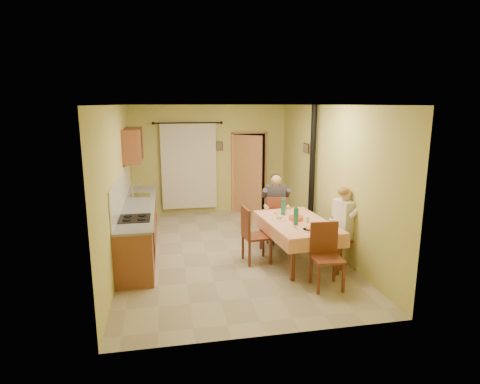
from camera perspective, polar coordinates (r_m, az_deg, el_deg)
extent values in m
cube|color=tan|center=(7.95, -1.65, -8.35)|extent=(4.00, 6.00, 0.01)
cube|color=#CAC668|center=(10.50, -4.33, 4.63)|extent=(4.00, 0.04, 2.80)
cube|color=#CAC668|center=(4.71, 4.11, -5.14)|extent=(4.00, 0.04, 2.80)
cube|color=#CAC668|center=(7.52, -16.95, 1.01)|extent=(0.04, 6.00, 2.80)
cube|color=#CAC668|center=(8.12, 12.37, 2.07)|extent=(0.04, 6.00, 2.80)
cube|color=white|center=(7.43, -1.79, 12.28)|extent=(4.00, 6.00, 0.04)
cube|color=brown|center=(8.11, -14.12, -5.01)|extent=(0.60, 3.60, 0.88)
cube|color=gray|center=(7.99, -14.30, -1.86)|extent=(0.64, 3.64, 0.04)
cube|color=white|center=(7.94, -16.48, 0.37)|extent=(0.02, 3.60, 0.66)
cube|color=silver|center=(8.76, -14.02, -0.49)|extent=(0.42, 0.42, 0.03)
cube|color=black|center=(7.02, -14.76, -3.65)|extent=(0.52, 0.56, 0.02)
cube|color=black|center=(7.14, -12.16, -7.22)|extent=(0.01, 0.55, 0.55)
cube|color=brown|center=(9.10, -14.96, 6.54)|extent=(0.35, 1.40, 0.70)
cylinder|color=black|center=(10.24, -7.44, 9.71)|extent=(1.70, 0.04, 0.04)
cube|color=silver|center=(10.37, -7.27, 3.63)|extent=(1.40, 0.06, 2.20)
cube|color=black|center=(10.71, 1.31, 2.81)|extent=(0.84, 0.03, 2.06)
cube|color=tan|center=(10.61, -1.05, 2.72)|extent=(0.06, 0.06, 2.12)
cube|color=tan|center=(10.79, 3.67, 2.87)|extent=(0.06, 0.06, 2.12)
cube|color=tan|center=(10.57, 1.36, 8.47)|extent=(0.96, 0.06, 0.06)
cube|color=tan|center=(10.41, 1.10, 2.48)|extent=(0.65, 0.56, 2.04)
cube|color=#EFA07B|center=(7.30, 8.12, -4.25)|extent=(1.23, 1.89, 0.04)
cube|color=#EFA07B|center=(6.57, 11.32, -7.29)|extent=(1.07, 0.12, 0.22)
cube|color=#EFA07B|center=(8.12, 5.50, -3.26)|extent=(1.07, 0.12, 0.22)
cube|color=#EFA07B|center=(7.13, 4.15, -5.47)|extent=(0.18, 1.79, 0.22)
cube|color=#EFA07B|center=(7.56, 11.81, -4.67)|extent=(0.18, 1.79, 0.22)
cylinder|color=white|center=(7.90, 6.23, -2.67)|extent=(0.25, 0.25, 0.02)
ellipsoid|color=#CC7233|center=(7.90, 6.23, -2.52)|extent=(0.12, 0.12, 0.05)
cylinder|color=white|center=(6.77, 9.84, -5.38)|extent=(0.25, 0.25, 0.02)
ellipsoid|color=#CC7233|center=(6.77, 9.85, -5.21)|extent=(0.12, 0.12, 0.05)
cylinder|color=white|center=(7.10, 11.58, -4.61)|extent=(0.25, 0.25, 0.02)
ellipsoid|color=#CC7233|center=(7.09, 11.59, -4.45)|extent=(0.12, 0.12, 0.05)
cylinder|color=white|center=(7.34, 5.62, -3.86)|extent=(0.25, 0.25, 0.02)
ellipsoid|color=#CC7233|center=(7.33, 5.62, -3.70)|extent=(0.12, 0.12, 0.05)
cylinder|color=#F76643|center=(7.32, 7.97, -3.69)|extent=(0.26, 0.26, 0.08)
cylinder|color=white|center=(6.82, 10.02, -5.27)|extent=(0.28, 0.28, 0.02)
cube|color=tan|center=(6.83, 9.61, -5.04)|extent=(0.07, 0.07, 0.03)
cube|color=tan|center=(6.83, 9.80, -5.03)|extent=(0.07, 0.07, 0.03)
cube|color=tan|center=(6.85, 10.19, -5.01)|extent=(0.07, 0.07, 0.03)
cube|color=tan|center=(6.84, 10.10, -5.02)|extent=(0.05, 0.07, 0.03)
cube|color=tan|center=(6.82, 10.09, -5.08)|extent=(0.07, 0.06, 0.03)
cube|color=tan|center=(6.84, 10.21, -5.02)|extent=(0.07, 0.05, 0.03)
cube|color=tan|center=(6.82, 10.58, -5.10)|extent=(0.06, 0.07, 0.03)
cylinder|color=silver|center=(7.22, 9.59, -3.90)|extent=(0.07, 0.07, 0.10)
cylinder|color=silver|center=(7.63, 8.12, -2.96)|extent=(0.07, 0.07, 0.10)
cylinder|color=white|center=(6.68, 12.93, -4.76)|extent=(0.11, 0.11, 0.22)
cylinder|color=silver|center=(6.68, 12.95, -4.51)|extent=(0.02, 0.02, 0.30)
cube|color=brown|center=(8.40, 5.06, -3.79)|extent=(0.48, 0.48, 0.04)
cube|color=brown|center=(8.15, 5.26, -2.41)|extent=(0.42, 0.10, 0.48)
cube|color=brown|center=(6.41, 12.33, -9.26)|extent=(0.48, 0.48, 0.04)
cube|color=brown|center=(6.50, 11.84, -6.35)|extent=(0.45, 0.07, 0.51)
cube|color=brown|center=(7.40, 14.54, -6.41)|extent=(0.54, 0.54, 0.04)
cube|color=brown|center=(7.44, 15.93, -4.14)|extent=(0.13, 0.45, 0.52)
cube|color=brown|center=(7.28, 2.39, -6.32)|extent=(0.50, 0.50, 0.04)
cube|color=brown|center=(7.13, 0.81, -4.32)|extent=(0.09, 0.46, 0.53)
cube|color=#38333D|center=(8.28, 5.16, -3.45)|extent=(0.42, 0.45, 0.16)
cube|color=#38333D|center=(8.32, 5.09, -0.89)|extent=(0.43, 0.28, 0.54)
sphere|color=tan|center=(8.23, 5.15, 1.74)|extent=(0.21, 0.21, 0.21)
ellipsoid|color=black|center=(8.26, 5.12, 2.07)|extent=(0.21, 0.21, 0.16)
cube|color=silver|center=(7.43, 15.20, -5.71)|extent=(0.47, 0.43, 0.16)
cube|color=silver|center=(7.26, 14.54, -3.23)|extent=(0.30, 0.44, 0.54)
sphere|color=tan|center=(7.17, 14.77, -0.21)|extent=(0.21, 0.21, 0.21)
ellipsoid|color=olive|center=(7.14, 14.53, 0.07)|extent=(0.21, 0.21, 0.16)
cylinder|color=black|center=(8.63, 10.21, 2.77)|extent=(0.12, 0.12, 2.80)
cylinder|color=black|center=(8.92, 9.90, -5.17)|extent=(0.24, 0.24, 0.30)
cube|color=black|center=(10.46, -2.97, 6.55)|extent=(0.19, 0.03, 0.23)
cube|color=brown|center=(9.15, 9.39, 6.19)|extent=(0.03, 0.31, 0.21)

